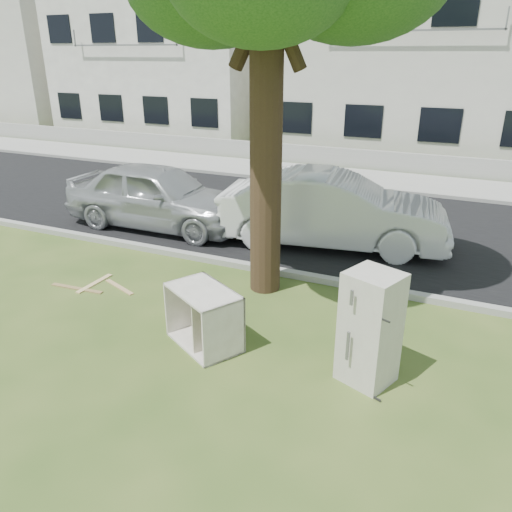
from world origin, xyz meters
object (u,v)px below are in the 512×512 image
at_px(fridge, 370,328).
at_px(car_left, 158,196).
at_px(car_center, 333,210).
at_px(cabinet, 204,317).

distance_m(fridge, car_left, 7.33).
distance_m(car_center, car_left, 4.26).
xyz_separation_m(cabinet, car_center, (0.55, 4.74, 0.38)).
bearing_deg(fridge, car_center, 133.12).
relative_size(fridge, cabinet, 1.36).
bearing_deg(cabinet, car_left, 160.47).
height_order(car_center, car_left, car_center).
relative_size(fridge, car_center, 0.31).
distance_m(fridge, car_center, 4.98).
height_order(cabinet, car_center, car_center).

